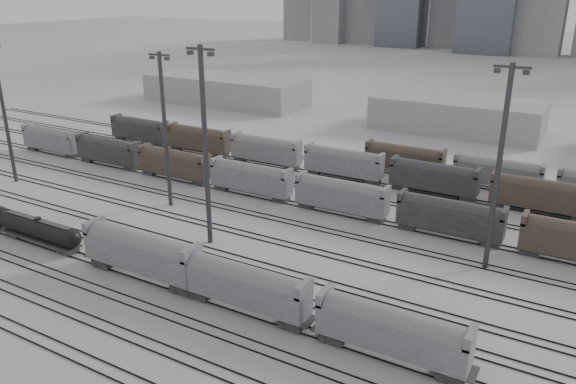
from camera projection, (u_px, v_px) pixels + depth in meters
The scene contains 15 objects.
ground at pixel (166, 290), 66.64m from camera, with size 900.00×900.00×0.00m, color silver.
tracks at pixel (248, 236), 80.82m from camera, with size 220.00×71.50×0.16m.
tank_car_b at pixel (40, 230), 77.71m from camera, with size 15.63×2.60×3.86m.
hopper_car_a at pixel (141, 251), 68.24m from camera, with size 16.52×3.28×5.91m.
hopper_car_b at pixel (245, 284), 61.21m from camera, with size 15.35×3.05×5.49m.
hopper_car_c at pixel (392, 329), 53.34m from camera, with size 15.04×2.99×5.38m.
light_mast_a at pixel (3, 109), 98.89m from camera, with size 4.05×0.65×25.34m.
light_mast_b at pixel (165, 127), 87.82m from camera, with size 3.96×0.63×24.74m.
light_mast_c at pixel (205, 143), 74.09m from camera, with size 4.34×0.69×27.13m.
light_mast_d at pixel (499, 165), 67.33m from camera, with size 4.14×0.66×25.90m.
bg_string_near at pixel (341, 197), 87.90m from camera, with size 151.00×3.00×5.60m.
bg_string_mid at pixel (434, 179), 96.22m from camera, with size 151.00×3.00×5.60m.
bg_string_far at pixel (550, 182), 94.52m from camera, with size 66.00×3.00×5.60m.
warehouse_left at pixel (225, 90), 170.51m from camera, with size 50.00×18.00×8.00m, color #9E9FA1.
warehouse_mid at pixel (457, 115), 137.72m from camera, with size 40.00×18.00×8.00m, color #9E9FA1.
Camera 1 is at (41.78, -43.33, 34.13)m, focal length 35.00 mm.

